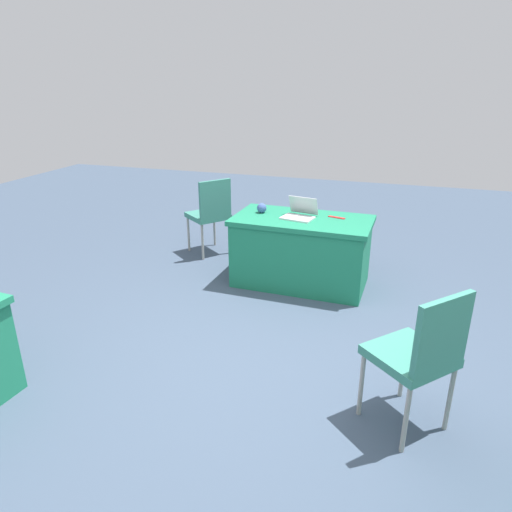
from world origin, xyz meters
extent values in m
plane|color=#3D4C60|center=(0.00, 0.00, 0.00)|extent=(14.40, 14.40, 0.00)
cube|color=#1E7A56|center=(0.01, -1.66, 0.71)|extent=(1.45, 0.82, 0.05)
cube|color=#1E7A56|center=(0.01, -1.66, 0.34)|extent=(1.39, 0.78, 0.68)
cylinder|color=#9E9993|center=(1.60, -2.20, 0.23)|extent=(0.03, 0.03, 0.46)
cylinder|color=#9E9993|center=(1.37, -2.50, 0.23)|extent=(0.03, 0.03, 0.46)
cylinder|color=#9E9993|center=(1.30, -1.96, 0.23)|extent=(0.03, 0.03, 0.46)
cylinder|color=#9E9993|center=(1.07, -2.26, 0.23)|extent=(0.03, 0.03, 0.46)
cube|color=#387F70|center=(1.34, -2.23, 0.49)|extent=(0.62, 0.62, 0.06)
cube|color=#387F70|center=(1.18, -2.11, 0.74)|extent=(0.29, 0.35, 0.45)
cylinder|color=#9E9993|center=(-0.83, 0.29, 0.23)|extent=(0.03, 0.03, 0.47)
cylinder|color=#9E9993|center=(-1.08, 0.01, 0.23)|extent=(0.03, 0.03, 0.47)
cylinder|color=#9E9993|center=(-1.11, 0.55, 0.23)|extent=(0.03, 0.03, 0.47)
cylinder|color=#9E9993|center=(-1.37, 0.26, 0.23)|extent=(0.03, 0.03, 0.47)
cube|color=#387F70|center=(-1.10, 0.28, 0.50)|extent=(0.62, 0.62, 0.06)
cube|color=#387F70|center=(-1.24, 0.41, 0.75)|extent=(0.31, 0.34, 0.45)
cube|color=silver|center=(0.06, -1.63, 0.74)|extent=(0.36, 0.28, 0.02)
cube|color=#B7B7BC|center=(0.03, -1.77, 0.84)|extent=(0.32, 0.14, 0.19)
sphere|color=#3F5999|center=(0.48, -1.73, 0.79)|extent=(0.10, 0.10, 0.10)
cube|color=red|center=(-0.32, -1.78, 0.74)|extent=(0.18, 0.08, 0.01)
camera|label=1|loc=(-0.94, 2.86, 2.09)|focal=32.28mm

